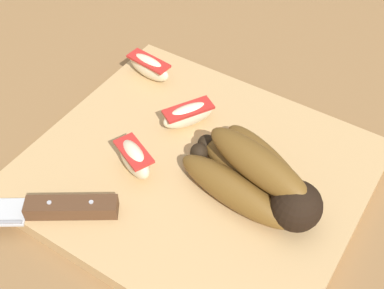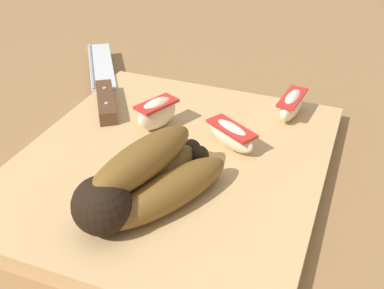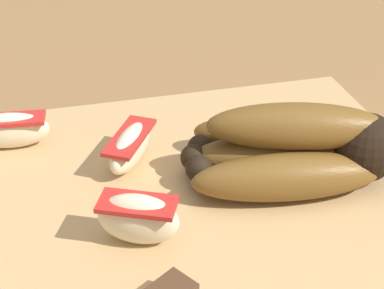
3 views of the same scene
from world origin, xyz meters
name	(u,v)px [view 1 (image 1 of 3)]	position (x,y,z in m)	size (l,w,h in m)	color
ground_plane	(201,170)	(0.00, 0.00, 0.00)	(6.00, 6.00, 0.00)	olive
cutting_board	(196,172)	(0.00, -0.01, 0.01)	(0.38, 0.34, 0.02)	tan
banana_bunch	(258,179)	(0.08, -0.01, 0.05)	(0.17, 0.13, 0.07)	black
chefs_knife	(28,210)	(-0.12, -0.17, 0.03)	(0.25, 0.18, 0.02)	silver
apple_wedge_near	(134,159)	(-0.06, -0.06, 0.04)	(0.06, 0.05, 0.04)	beige
apple_wedge_middle	(188,115)	(-0.05, 0.04, 0.04)	(0.06, 0.07, 0.03)	beige
apple_wedge_far	(149,67)	(-0.14, 0.09, 0.04)	(0.07, 0.03, 0.03)	beige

